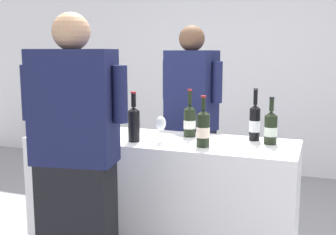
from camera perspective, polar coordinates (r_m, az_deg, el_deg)
wall_back at (r=5.27m, az=9.49°, el=7.88°), size 8.00×0.10×2.80m
counter at (r=2.95m, az=-0.99°, el=-11.60°), size 1.83×0.60×0.91m
wine_bottle_0 at (r=2.58m, az=4.86°, el=-1.50°), size 0.09×0.09×0.32m
wine_bottle_1 at (r=2.73m, az=-4.74°, el=-0.69°), size 0.08×0.08×0.33m
wine_bottle_2 at (r=2.95m, az=-10.34°, el=-0.21°), size 0.07×0.07×0.34m
wine_bottle_3 at (r=3.27m, az=-11.08°, el=0.38°), size 0.08×0.08×0.30m
wine_bottle_4 at (r=2.88m, az=3.00°, el=-0.41°), size 0.09×0.09×0.33m
wine_bottle_5 at (r=2.82m, az=11.87°, el=-0.63°), size 0.07×0.07×0.35m
wine_bottle_6 at (r=3.07m, az=-13.19°, el=0.39°), size 0.08×0.08×0.36m
wine_bottle_7 at (r=2.73m, az=13.98°, el=-1.36°), size 0.08×0.08×0.30m
wine_glass at (r=2.68m, az=-0.98°, el=-1.00°), size 0.08×0.08×0.17m
person_server at (r=3.43m, az=3.18°, el=-2.01°), size 0.54×0.33×1.71m
person_guest at (r=2.38m, az=-12.55°, el=-7.48°), size 0.60×0.31×1.70m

